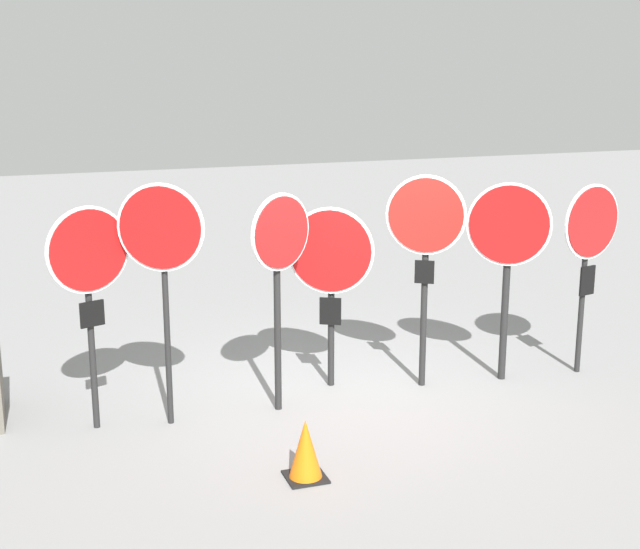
{
  "coord_description": "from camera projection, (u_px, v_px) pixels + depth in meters",
  "views": [
    {
      "loc": [
        -3.23,
        -8.58,
        3.65
      ],
      "look_at": [
        -0.29,
        0.0,
        1.38
      ],
      "focal_mm": 50.0,
      "sensor_mm": 36.0,
      "label": 1
    }
  ],
  "objects": [
    {
      "name": "ground_plane",
      "position": [
        345.0,
        394.0,
        9.78
      ],
      "size": [
        40.0,
        40.0,
        0.0
      ],
      "primitive_type": "plane",
      "color": "gray"
    },
    {
      "name": "stop_sign_0",
      "position": [
        89.0,
        268.0,
        8.49
      ],
      "size": [
        0.8,
        0.32,
        2.25
      ],
      "rotation": [
        0.0,
        0.0,
        0.35
      ],
      "color": "black",
      "rests_on": "ground"
    },
    {
      "name": "stop_sign_1",
      "position": [
        162.0,
        246.0,
        8.54
      ],
      "size": [
        0.78,
        0.41,
        2.46
      ],
      "rotation": [
        0.0,
        0.0,
        -0.46
      ],
      "color": "black",
      "rests_on": "ground"
    },
    {
      "name": "stop_sign_2",
      "position": [
        280.0,
        255.0,
        8.95
      ],
      "size": [
        0.71,
        0.39,
        2.3
      ],
      "rotation": [
        0.0,
        0.0,
        0.49
      ],
      "color": "black",
      "rests_on": "ground"
    },
    {
      "name": "stop_sign_3",
      "position": [
        331.0,
        263.0,
        9.66
      ],
      "size": [
        0.85,
        0.47,
        2.04
      ],
      "rotation": [
        0.0,
        0.0,
        -0.49
      ],
      "color": "black",
      "rests_on": "ground"
    },
    {
      "name": "stop_sign_4",
      "position": [
        426.0,
        236.0,
        9.6
      ],
      "size": [
        0.75,
        0.47,
        2.39
      ],
      "rotation": [
        0.0,
        0.0,
        -0.54
      ],
      "color": "black",
      "rests_on": "ground"
    },
    {
      "name": "stop_sign_5",
      "position": [
        508.0,
        242.0,
        9.82
      ],
      "size": [
        0.8,
        0.51,
        2.28
      ],
      "rotation": [
        0.0,
        0.0,
        -0.55
      ],
      "color": "black",
      "rests_on": "ground"
    },
    {
      "name": "stop_sign_6",
      "position": [
        590.0,
        237.0,
        10.05
      ],
      "size": [
        0.84,
        0.24,
        2.23
      ],
      "rotation": [
        0.0,
        0.0,
        0.24
      ],
      "color": "black",
      "rests_on": "ground"
    },
    {
      "name": "traffic_cone_0",
      "position": [
        305.0,
        450.0,
        7.79
      ],
      "size": [
        0.35,
        0.35,
        0.55
      ],
      "color": "black",
      "rests_on": "ground"
    }
  ]
}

